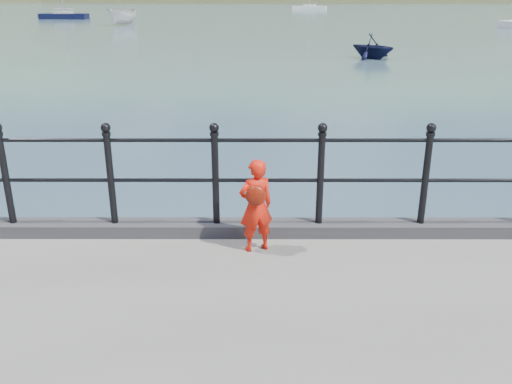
{
  "coord_description": "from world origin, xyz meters",
  "views": [
    {
      "loc": [
        -0.13,
        -5.99,
        3.72
      ],
      "look_at": [
        -0.14,
        -0.2,
        1.55
      ],
      "focal_mm": 38.0,
      "sensor_mm": 36.0,
      "label": 1
    }
  ],
  "objects_px": {
    "launch_white": "(123,17)",
    "sailboat_deep": "(310,8)",
    "child": "(256,205)",
    "launch_navy": "(373,46)",
    "railing": "(268,168)",
    "sailboat_left": "(64,16)"
  },
  "relations": [
    {
      "from": "railing",
      "to": "launch_navy",
      "type": "relative_size",
      "value": 6.85
    },
    {
      "from": "railing",
      "to": "child",
      "type": "distance_m",
      "value": 0.52
    },
    {
      "from": "railing",
      "to": "launch_white",
      "type": "xyz_separation_m",
      "value": [
        -14.86,
        56.39,
        -0.93
      ]
    },
    {
      "from": "sailboat_deep",
      "to": "railing",
      "type": "bearing_deg",
      "value": -82.9
    },
    {
      "from": "launch_white",
      "to": "sailboat_deep",
      "type": "relative_size",
      "value": 0.49
    },
    {
      "from": "railing",
      "to": "launch_navy",
      "type": "bearing_deg",
      "value": 75.99
    },
    {
      "from": "railing",
      "to": "sailboat_deep",
      "type": "xyz_separation_m",
      "value": [
        9.85,
        102.75,
        -1.48
      ]
    },
    {
      "from": "launch_white",
      "to": "sailboat_deep",
      "type": "height_order",
      "value": "sailboat_deep"
    },
    {
      "from": "launch_white",
      "to": "launch_navy",
      "type": "relative_size",
      "value": 1.74
    },
    {
      "from": "launch_white",
      "to": "launch_navy",
      "type": "distance_m",
      "value": 37.27
    },
    {
      "from": "sailboat_deep",
      "to": "child",
      "type": "bearing_deg",
      "value": -82.96
    },
    {
      "from": "railing",
      "to": "sailboat_left",
      "type": "xyz_separation_m",
      "value": [
        -25.83,
        69.67,
        -1.49
      ]
    },
    {
      "from": "launch_navy",
      "to": "sailboat_deep",
      "type": "bearing_deg",
      "value": 40.96
    },
    {
      "from": "sailboat_left",
      "to": "launch_white",
      "type": "bearing_deg",
      "value": -45.8
    },
    {
      "from": "railing",
      "to": "launch_white",
      "type": "height_order",
      "value": "railing"
    },
    {
      "from": "child",
      "to": "launch_white",
      "type": "bearing_deg",
      "value": -96.93
    },
    {
      "from": "child",
      "to": "sailboat_deep",
      "type": "xyz_separation_m",
      "value": [
        9.98,
        103.16,
        -1.19
      ]
    },
    {
      "from": "sailboat_deep",
      "to": "launch_navy",
      "type": "bearing_deg",
      "value": -79.96
    },
    {
      "from": "launch_white",
      "to": "sailboat_left",
      "type": "height_order",
      "value": "sailboat_left"
    },
    {
      "from": "child",
      "to": "launch_white",
      "type": "xyz_separation_m",
      "value": [
        -14.72,
        56.81,
        -0.64
      ]
    },
    {
      "from": "child",
      "to": "launch_white",
      "type": "distance_m",
      "value": 58.69
    },
    {
      "from": "child",
      "to": "launch_navy",
      "type": "relative_size",
      "value": 0.4
    }
  ]
}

